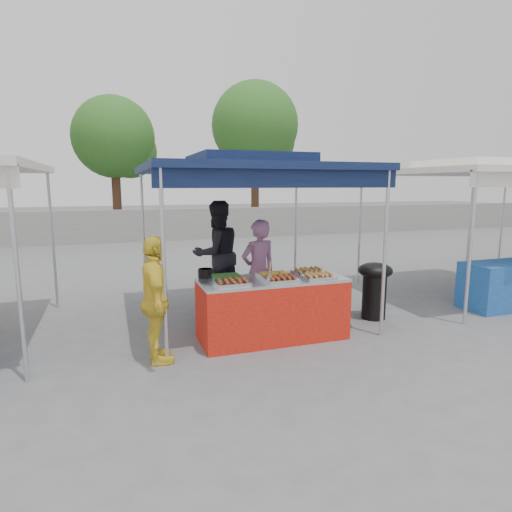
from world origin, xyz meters
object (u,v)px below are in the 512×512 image
object	(u,v)px
cooking_pot	(206,273)
helper_man	(217,254)
wok_burner	(375,285)
vendor_woman	(258,272)
vendor_table	(272,309)
customer_person	(156,301)

from	to	relation	value
cooking_pot	helper_man	world-z (taller)	helper_man
cooking_pot	wok_burner	xyz separation A→B (m)	(2.71, -0.04, -0.37)
vendor_woman	helper_man	distance (m)	1.16
vendor_table	helper_man	bearing A→B (deg)	100.29
wok_burner	vendor_woman	world-z (taller)	vendor_woman
helper_man	customer_person	size ratio (longest dim) A/B	1.21
wok_burner	customer_person	world-z (taller)	customer_person
cooking_pot	vendor_table	bearing A→B (deg)	-22.93
wok_burner	vendor_woman	size ratio (longest dim) A/B	0.57
vendor_table	customer_person	xyz separation A→B (m)	(-1.60, -0.32, 0.34)
cooking_pot	vendor_woman	bearing A→B (deg)	22.56
helper_man	wok_burner	bearing A→B (deg)	129.53
vendor_woman	customer_person	distance (m)	1.96
helper_man	vendor_woman	bearing A→B (deg)	93.43
cooking_pot	customer_person	bearing A→B (deg)	-137.65
wok_burner	customer_person	distance (m)	3.52
vendor_table	cooking_pot	bearing A→B (deg)	157.07
wok_burner	cooking_pot	bearing A→B (deg)	175.66
vendor_table	helper_man	xyz separation A→B (m)	(-0.33, 1.82, 0.50)
vendor_table	helper_man	distance (m)	1.92
vendor_table	cooking_pot	xyz separation A→B (m)	(-0.85, 0.36, 0.49)
vendor_table	vendor_woman	size ratio (longest dim) A/B	1.25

